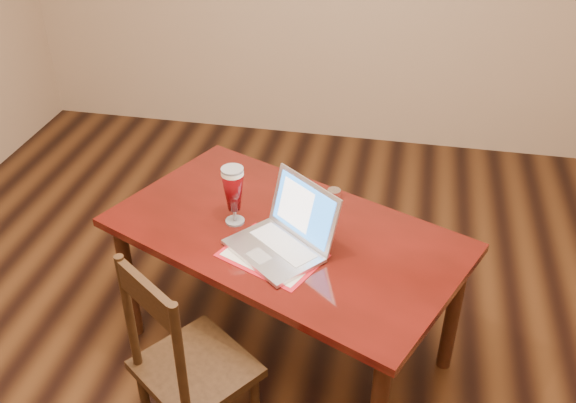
# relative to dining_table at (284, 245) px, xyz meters

# --- Properties ---
(ground) EXTENTS (5.00, 5.00, 0.00)m
(ground) POSITION_rel_dining_table_xyz_m (-0.04, -0.32, -0.61)
(ground) COLOR black
(ground) RESTS_ON ground
(dining_table) EXTENTS (1.65, 1.33, 0.94)m
(dining_table) POSITION_rel_dining_table_xyz_m (0.00, 0.00, 0.00)
(dining_table) COLOR #490C09
(dining_table) RESTS_ON ground
(dining_chair) EXTENTS (0.54, 0.53, 0.92)m
(dining_chair) POSITION_rel_dining_table_xyz_m (-0.24, -0.57, -0.17)
(dining_chair) COLOR #321D0D
(dining_chair) RESTS_ON ground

